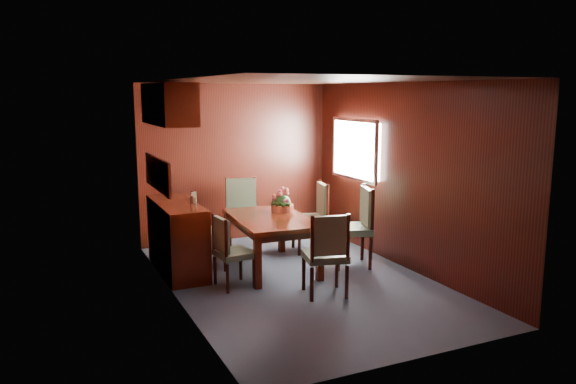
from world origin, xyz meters
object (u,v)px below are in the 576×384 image
chair_left_near (229,248)px  chair_right_near (357,222)px  flower_centerpiece (282,200)px  dining_table (271,224)px  sideboard (177,237)px  chair_head (327,250)px

chair_left_near → chair_right_near: bearing=87.6°
chair_right_near → flower_centerpiece: 1.05m
flower_centerpiece → chair_left_near: bearing=-144.2°
dining_table → chair_right_near: bearing=-14.3°
sideboard → dining_table: 1.20m
dining_table → flower_centerpiece: size_ratio=4.72×
chair_head → flower_centerpiece: (0.12, 1.48, 0.30)m
dining_table → flower_centerpiece: (0.28, 0.26, 0.25)m
sideboard → flower_centerpiece: size_ratio=4.35×
chair_right_near → dining_table: bearing=90.3°
chair_left_near → chair_head: 1.17m
sideboard → chair_left_near: size_ratio=1.62×
dining_table → flower_centerpiece: 0.46m
sideboard → dining_table: sideboard is taller
sideboard → chair_head: bearing=-51.0°
dining_table → chair_head: size_ratio=1.56×
dining_table → chair_right_near: 1.15m
sideboard → chair_left_near: bearing=-64.7°
dining_table → chair_head: (0.17, -1.21, -0.05)m
chair_right_near → flower_centerpiece: bearing=71.1°
chair_head → chair_right_near: bearing=55.7°
dining_table → chair_right_near: (1.09, -0.35, 0.00)m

